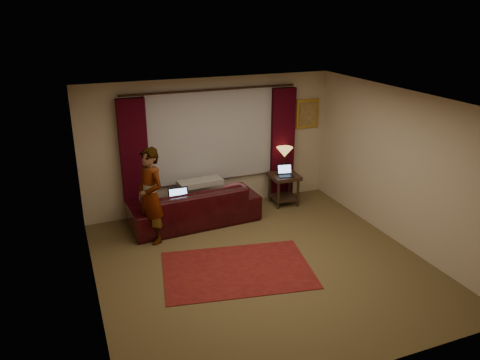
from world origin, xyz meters
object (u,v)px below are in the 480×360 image
at_px(laptop_table, 286,171).
at_px(person, 151,196).
at_px(laptop_sofa, 180,197).
at_px(end_table, 284,189).
at_px(tiffany_lamp, 284,160).
at_px(sofa, 194,199).

distance_m(laptop_table, person, 2.85).
bearing_deg(laptop_table, laptop_sofa, -162.45).
bearing_deg(end_table, tiffany_lamp, 68.36).
xyz_separation_m(sofa, person, (-0.87, -0.43, 0.36)).
bearing_deg(person, tiffany_lamp, 82.54).
relative_size(sofa, laptop_sofa, 6.03).
height_order(laptop_table, person, person).
height_order(end_table, tiffany_lamp, tiffany_lamp).
bearing_deg(sofa, end_table, -178.00).
bearing_deg(tiffany_lamp, laptop_sofa, -169.10).
relative_size(end_table, tiffany_lamp, 1.20).
xyz_separation_m(laptop_sofa, tiffany_lamp, (2.31, 0.44, 0.30)).
xyz_separation_m(laptop_sofa, end_table, (2.26, 0.33, -0.29)).
xyz_separation_m(tiffany_lamp, laptop_table, (-0.07, -0.21, -0.16)).
xyz_separation_m(end_table, laptop_table, (-0.02, -0.10, 0.43)).
height_order(laptop_sofa, tiffany_lamp, tiffany_lamp).
height_order(sofa, laptop_sofa, sofa).
bearing_deg(laptop_sofa, laptop_table, 9.39).
bearing_deg(laptop_sofa, sofa, 29.72).
distance_m(laptop_sofa, end_table, 2.31).
relative_size(end_table, person, 0.38).
bearing_deg(tiffany_lamp, laptop_table, -107.74).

